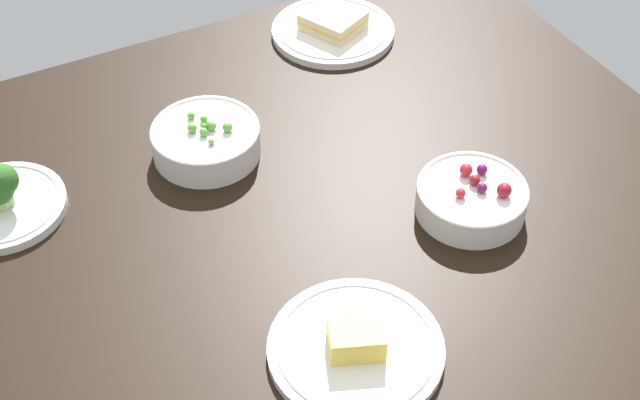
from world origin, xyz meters
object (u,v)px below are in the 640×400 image
at_px(plate_sandwich, 333,28).
at_px(bowl_peas, 206,140).
at_px(bowl_berries, 472,198).
at_px(plate_broccoli, 1,199).
at_px(plate_cheese, 356,347).

xyz_separation_m(plate_sandwich, bowl_peas, (-0.34, -0.20, 0.01)).
xyz_separation_m(bowl_berries, plate_sandwich, (0.04, 0.51, -0.01)).
distance_m(plate_sandwich, plate_broccoli, 0.68).
bearing_deg(bowl_peas, plate_cheese, -87.56).
bearing_deg(plate_broccoli, plate_cheese, -54.22).
bearing_deg(plate_sandwich, bowl_peas, -148.69).
relative_size(bowl_peas, plate_broccoli, 0.92).
xyz_separation_m(bowl_peas, plate_cheese, (0.02, -0.45, -0.02)).
relative_size(plate_broccoli, plate_cheese, 0.83).
distance_m(plate_broccoli, plate_cheese, 0.57).
bearing_deg(plate_sandwich, bowl_berries, -94.57).
distance_m(bowl_berries, plate_broccoli, 0.69).
relative_size(plate_sandwich, bowl_peas, 1.33).
xyz_separation_m(bowl_berries, bowl_peas, (-0.30, 0.30, 0.00)).
relative_size(bowl_berries, bowl_peas, 0.95).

